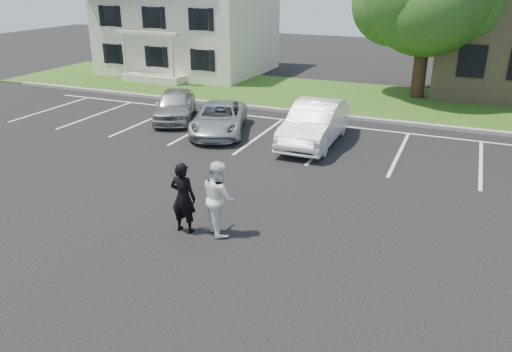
{
  "coord_description": "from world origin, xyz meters",
  "views": [
    {
      "loc": [
        4.75,
        -10.16,
        6.14
      ],
      "look_at": [
        0.0,
        1.0,
        1.25
      ],
      "focal_mm": 35.0,
      "sensor_mm": 36.0,
      "label": 1
    }
  ],
  "objects_px": {
    "man_black_suit": "(183,198)",
    "car_silver_minivan": "(219,118)",
    "house": "(188,13)",
    "car_white_sedan": "(315,123)",
    "man_white_shirt": "(219,198)",
    "car_silver_west": "(175,105)"
  },
  "relations": [
    {
      "from": "car_silver_minivan",
      "to": "man_black_suit",
      "type": "bearing_deg",
      "value": -88.15
    },
    {
      "from": "house",
      "to": "man_black_suit",
      "type": "distance_m",
      "value": 23.57
    },
    {
      "from": "car_silver_west",
      "to": "man_white_shirt",
      "type": "bearing_deg",
      "value": -76.62
    },
    {
      "from": "house",
      "to": "car_white_sedan",
      "type": "xyz_separation_m",
      "value": [
        12.53,
        -12.02,
        -3.02
      ]
    },
    {
      "from": "house",
      "to": "car_white_sedan",
      "type": "bearing_deg",
      "value": -43.83
    },
    {
      "from": "man_white_shirt",
      "to": "car_silver_west",
      "type": "xyz_separation_m",
      "value": [
        -6.72,
        8.81,
        -0.27
      ]
    },
    {
      "from": "man_black_suit",
      "to": "car_silver_minivan",
      "type": "height_order",
      "value": "man_black_suit"
    },
    {
      "from": "man_white_shirt",
      "to": "car_white_sedan",
      "type": "bearing_deg",
      "value": -47.78
    },
    {
      "from": "house",
      "to": "car_silver_west",
      "type": "xyz_separation_m",
      "value": [
        5.7,
        -11.2,
        -3.14
      ]
    },
    {
      "from": "house",
      "to": "man_white_shirt",
      "type": "distance_m",
      "value": 23.73
    },
    {
      "from": "house",
      "to": "car_silver_west",
      "type": "height_order",
      "value": "house"
    },
    {
      "from": "car_silver_west",
      "to": "car_silver_minivan",
      "type": "bearing_deg",
      "value": -44.38
    },
    {
      "from": "car_silver_west",
      "to": "car_white_sedan",
      "type": "xyz_separation_m",
      "value": [
        6.82,
        -0.82,
        0.12
      ]
    },
    {
      "from": "man_black_suit",
      "to": "car_silver_west",
      "type": "xyz_separation_m",
      "value": [
        -5.87,
        9.12,
        -0.25
      ]
    },
    {
      "from": "man_black_suit",
      "to": "car_silver_west",
      "type": "distance_m",
      "value": 10.85
    },
    {
      "from": "house",
      "to": "man_black_suit",
      "type": "bearing_deg",
      "value": -60.33
    },
    {
      "from": "house",
      "to": "car_white_sedan",
      "type": "relative_size",
      "value": 2.1
    },
    {
      "from": "man_black_suit",
      "to": "house",
      "type": "bearing_deg",
      "value": -61.78
    },
    {
      "from": "man_black_suit",
      "to": "man_white_shirt",
      "type": "height_order",
      "value": "man_white_shirt"
    },
    {
      "from": "car_silver_west",
      "to": "car_silver_minivan",
      "type": "height_order",
      "value": "car_silver_west"
    },
    {
      "from": "man_black_suit",
      "to": "car_silver_minivan",
      "type": "xyz_separation_m",
      "value": [
        -3.12,
        8.09,
        -0.33
      ]
    },
    {
      "from": "man_white_shirt",
      "to": "car_white_sedan",
      "type": "height_order",
      "value": "man_white_shirt"
    }
  ]
}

